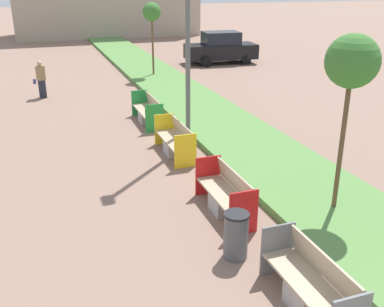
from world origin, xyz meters
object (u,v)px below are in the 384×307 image
(litter_bin, at_px, (236,235))
(bench_red_frame, at_px, (226,197))
(parked_car_distant, at_px, (221,48))
(bench_grey_frame, at_px, (310,288))
(bench_yellow_frame, at_px, (176,142))
(sapling_tree_near, at_px, (352,64))
(pedestrian_walking, at_px, (41,79))
(bench_green_frame, at_px, (148,113))
(sapling_tree_far, at_px, (152,13))

(litter_bin, bearing_deg, bench_red_frame, 72.85)
(parked_car_distant, bearing_deg, litter_bin, -106.82)
(parked_car_distant, bearing_deg, bench_grey_frame, -103.97)
(bench_red_frame, xyz_separation_m, bench_yellow_frame, (0.00, 3.65, 0.00))
(bench_grey_frame, distance_m, parked_car_distant, 21.61)
(bench_grey_frame, height_order, sapling_tree_near, sapling_tree_near)
(pedestrian_walking, bearing_deg, parked_car_distant, 26.58)
(bench_red_frame, distance_m, sapling_tree_near, 3.72)
(bench_yellow_frame, xyz_separation_m, parked_car_distant, (7.06, 13.50, 0.55))
(bench_red_frame, distance_m, bench_green_frame, 6.92)
(parked_car_distant, bearing_deg, sapling_tree_near, -100.05)
(bench_red_frame, bearing_deg, pedestrian_walking, 105.84)
(bench_green_frame, height_order, litter_bin, bench_green_frame)
(bench_yellow_frame, bearing_deg, sapling_tree_far, 78.57)
(bench_green_frame, height_order, sapling_tree_far, sapling_tree_far)
(bench_grey_frame, bearing_deg, pedestrian_walking, 102.56)
(bench_grey_frame, xyz_separation_m, pedestrian_walking, (-3.38, 15.19, 0.43))
(bench_green_frame, height_order, pedestrian_walking, pedestrian_walking)
(bench_green_frame, bearing_deg, pedestrian_walking, 124.07)
(bench_red_frame, xyz_separation_m, bench_green_frame, (0.00, 6.92, 0.01))
(bench_green_frame, xyz_separation_m, pedestrian_walking, (-3.39, 5.01, 0.42))
(litter_bin, bearing_deg, bench_green_frame, 86.61)
(bench_grey_frame, relative_size, pedestrian_walking, 1.24)
(bench_grey_frame, relative_size, parked_car_distant, 0.45)
(litter_bin, bearing_deg, sapling_tree_far, 80.51)
(litter_bin, bearing_deg, bench_yellow_frame, 84.54)
(sapling_tree_far, bearing_deg, bench_red_frame, -98.60)
(pedestrian_walking, bearing_deg, bench_grey_frame, -77.44)
(bench_yellow_frame, relative_size, pedestrian_walking, 1.31)
(sapling_tree_near, bearing_deg, litter_bin, -163.85)
(bench_red_frame, bearing_deg, bench_yellow_frame, 89.98)
(bench_yellow_frame, relative_size, parked_car_distant, 0.48)
(sapling_tree_near, relative_size, pedestrian_walking, 2.43)
(bench_red_frame, distance_m, parked_car_distant, 18.55)
(bench_yellow_frame, height_order, parked_car_distant, parked_car_distant)
(litter_bin, distance_m, pedestrian_walking, 13.87)
(bench_grey_frame, height_order, parked_car_distant, parked_car_distant)
(litter_bin, distance_m, sapling_tree_far, 16.52)
(bench_grey_frame, bearing_deg, bench_yellow_frame, 89.99)
(bench_green_frame, bearing_deg, sapling_tree_near, -74.34)
(bench_green_frame, distance_m, sapling_tree_near, 8.57)
(pedestrian_walking, bearing_deg, bench_red_frame, -74.16)
(bench_yellow_frame, distance_m, parked_car_distant, 15.24)
(bench_green_frame, distance_m, sapling_tree_far, 8.32)
(sapling_tree_far, relative_size, parked_car_distant, 0.85)
(sapling_tree_far, bearing_deg, sapling_tree_near, -90.00)
(bench_red_frame, xyz_separation_m, pedestrian_walking, (-3.38, 11.93, 0.43))
(bench_yellow_frame, distance_m, litter_bin, 5.31)
(sapling_tree_near, relative_size, sapling_tree_far, 1.03)
(sapling_tree_far, bearing_deg, bench_yellow_frame, -101.43)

